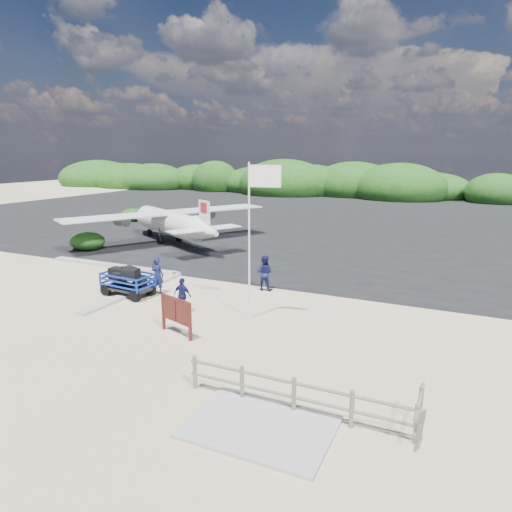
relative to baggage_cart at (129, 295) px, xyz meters
The scene contains 12 objects.
ground 4.65m from the baggage_cart, 12.72° to the right, with size 160.00×160.00×0.00m, color beige.
asphalt_apron 29.33m from the baggage_cart, 81.11° to the left, with size 90.00×50.00×0.04m, color #B2B2B2, non-canonical shape.
lagoon 4.49m from the baggage_cart, behind, with size 9.00×7.00×0.40m, color #B2B2B2, non-canonical shape.
walkway_pad 12.25m from the baggage_cart, 34.99° to the right, with size 3.50×2.50×0.10m, color #B2B2B2, non-canonical shape.
vegetation_band 54.17m from the baggage_cart, 85.20° to the left, with size 124.00×8.00×4.40m, color #B2B2B2, non-canonical shape.
fence 12.13m from the baggage_cart, 29.76° to the right, with size 6.40×2.00×1.10m, color #B2B2B2, non-canonical shape.
baggage_cart is the anchor object (origin of this frame).
flagpole 6.50m from the baggage_cart, ahead, with size 1.25×0.52×6.25m, color white, non-canonical shape.
signboard 5.66m from the baggage_cart, 31.89° to the right, with size 1.80×0.17×1.48m, color #561F18, non-canonical shape.
crew_a 1.64m from the baggage_cart, 40.46° to the left, with size 0.65×0.42×1.77m, color #131748.
crew_b 6.55m from the baggage_cart, 32.87° to the left, with size 0.85×0.66×1.75m, color #131748.
crew_c 3.76m from the baggage_cart, 12.39° to the right, with size 0.87×0.36×1.48m, color #131748.
Camera 1 is at (9.61, -15.05, 6.63)m, focal length 32.00 mm.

